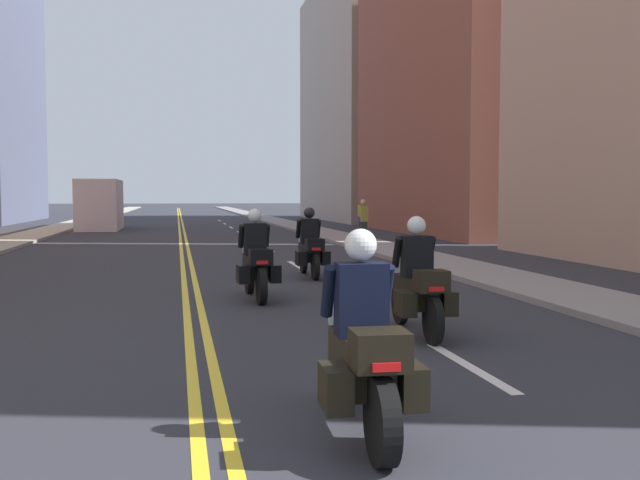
{
  "coord_description": "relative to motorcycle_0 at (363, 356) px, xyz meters",
  "views": [
    {
      "loc": [
        -0.26,
        0.47,
        1.91
      ],
      "look_at": [
        2.16,
        12.64,
        1.15
      ],
      "focal_mm": 40.56,
      "sensor_mm": 36.0,
      "label": 1
    }
  ],
  "objects": [
    {
      "name": "parked_truck",
      "position": [
        -5.64,
        37.17,
        0.62
      ],
      "size": [
        2.2,
        6.5,
        2.8
      ],
      "color": "#B3BBBB",
      "rests_on": "ground"
    },
    {
      "name": "pedestrian_1",
      "position": [
        6.0,
        22.99,
        0.26
      ],
      "size": [
        0.51,
        0.32,
        1.76
      ],
      "rotation": [
        0.0,
        0.0,
        3.47
      ],
      "color": "#232C30",
      "rests_on": "ground"
    },
    {
      "name": "building_right_2",
      "position": [
        13.0,
        50.55,
        8.81
      ],
      "size": [
        6.41,
        19.9,
        18.93
      ],
      "color": "gray",
      "rests_on": "ground"
    },
    {
      "name": "motorcycle_1",
      "position": [
        1.8,
        3.9,
        0.02
      ],
      "size": [
        0.77,
        2.17,
        1.63
      ],
      "rotation": [
        0.0,
        0.0,
        -0.03
      ],
      "color": "black",
      "rests_on": "ground"
    },
    {
      "name": "centreline_yellow_inner",
      "position": [
        -1.29,
        42.07,
        -0.65
      ],
      "size": [
        0.12,
        132.0,
        0.01
      ],
      "primitive_type": "cube",
      "color": "yellow",
      "rests_on": "ground"
    },
    {
      "name": "motorcycle_3",
      "position": [
        1.63,
        11.15,
        0.01
      ],
      "size": [
        0.76,
        2.16,
        1.64
      ],
      "rotation": [
        0.0,
        0.0,
        0.0
      ],
      "color": "black",
      "rests_on": "ground"
    },
    {
      "name": "motorcycle_2",
      "position": [
        -0.01,
        7.72,
        0.02
      ],
      "size": [
        0.78,
        2.2,
        1.68
      ],
      "rotation": [
        0.0,
        0.0,
        0.04
      ],
      "color": "black",
      "rests_on": "ground"
    },
    {
      "name": "centreline_yellow_outer",
      "position": [
        -1.05,
        42.07,
        -0.65
      ],
      "size": [
        0.12,
        132.0,
        0.01
      ],
      "primitive_type": "cube",
      "color": "yellow",
      "rests_on": "ground"
    },
    {
      "name": "sidewalk_right",
      "position": [
        5.72,
        42.07,
        -0.59
      ],
      "size": [
        2.03,
        144.0,
        0.12
      ],
      "primitive_type": "cube",
      "color": "gray",
      "rests_on": "ground"
    },
    {
      "name": "sidewalk_left",
      "position": [
        -8.06,
        42.07,
        -0.59
      ],
      "size": [
        2.03,
        144.0,
        0.12
      ],
      "primitive_type": "cube",
      "color": "#A8A593",
      "rests_on": "ground"
    },
    {
      "name": "ground_plane",
      "position": [
        -1.17,
        42.07,
        -0.65
      ],
      "size": [
        264.0,
        264.0,
        0.0
      ],
      "primitive_type": "plane",
      "color": "#2B2D34"
    },
    {
      "name": "building_right_1",
      "position": [
        13.49,
        30.06,
        9.56
      ],
      "size": [
        7.4,
        17.88,
        20.41
      ],
      "color": "brown",
      "rests_on": "ground"
    },
    {
      "name": "lane_dashes_white",
      "position": [
        1.77,
        23.07,
        -0.65
      ],
      "size": [
        0.14,
        56.4,
        0.01
      ],
      "color": "silver",
      "rests_on": "ground"
    },
    {
      "name": "motorcycle_0",
      "position": [
        0.0,
        0.0,
        0.0
      ],
      "size": [
        0.78,
        2.12,
        1.65
      ],
      "rotation": [
        0.0,
        0.0,
        -0.04
      ],
      "color": "black",
      "rests_on": "ground"
    }
  ]
}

